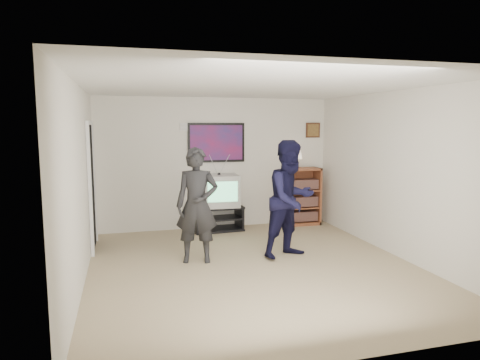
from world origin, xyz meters
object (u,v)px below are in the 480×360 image
bookshelf (302,196)px  person_short (291,199)px  media_stand (217,218)px  crt_television (219,190)px  person_tall (197,205)px

bookshelf → person_short: person_short is taller
media_stand → crt_television: (0.04, 0.00, 0.53)m
crt_television → person_short: 2.00m
media_stand → person_tall: (-0.68, -1.74, 0.60)m
media_stand → person_tall: size_ratio=0.57×
media_stand → bookshelf: 1.77m
media_stand → person_tall: person_tall is taller
person_short → media_stand: bearing=91.3°
person_tall → media_stand: bearing=81.7°
bookshelf → person_tall: 3.02m
media_stand → person_tall: bearing=-114.6°
person_tall → crt_television: bearing=80.6°
person_tall → person_short: bearing=7.5°
bookshelf → crt_television: bearing=-178.3°
person_short → crt_television: bearing=90.3°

